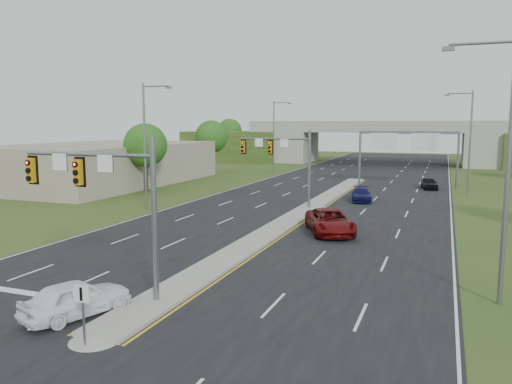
{
  "coord_description": "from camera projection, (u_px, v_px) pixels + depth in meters",
  "views": [
    {
      "loc": [
        11.08,
        -17.4,
        7.48
      ],
      "look_at": [
        -0.61,
        13.43,
        3.0
      ],
      "focal_mm": 35.0,
      "sensor_mm": 36.0,
      "label": 1
    }
  ],
  "objects": [
    {
      "name": "ground",
      "position": [
        157.0,
        303.0,
        21.02
      ],
      "size": [
        240.0,
        240.0,
        0.0
      ],
      "primitive_type": "plane",
      "color": "#2B4518",
      "rests_on": "ground"
    },
    {
      "name": "road",
      "position": [
        333.0,
        195.0,
        53.45
      ],
      "size": [
        24.0,
        160.0,
        0.02
      ],
      "primitive_type": "cube",
      "color": "black",
      "rests_on": "ground"
    },
    {
      "name": "median",
      "position": [
        303.0,
        212.0,
        42.32
      ],
      "size": [
        2.0,
        54.0,
        0.16
      ],
      "primitive_type": "cube",
      "color": "gray",
      "rests_on": "road"
    },
    {
      "name": "median_nose",
      "position": [
        95.0,
        339.0,
        17.3
      ],
      "size": [
        2.0,
        2.0,
        0.16
      ],
      "primitive_type": "cone",
      "color": "gray",
      "rests_on": "road"
    },
    {
      "name": "lane_markings",
      "position": [
        313.0,
        202.0,
        48.02
      ],
      "size": [
        23.72,
        160.0,
        0.01
      ],
      "color": "gold",
      "rests_on": "road"
    },
    {
      "name": "signal_mast_near",
      "position": [
        107.0,
        190.0,
        21.11
      ],
      "size": [
        6.62,
        0.6,
        7.0
      ],
      "color": "slate",
      "rests_on": "ground"
    },
    {
      "name": "signal_mast_far",
      "position": [
        284.0,
        156.0,
        44.27
      ],
      "size": [
        6.62,
        0.6,
        7.0
      ],
      "color": "slate",
      "rests_on": "ground"
    },
    {
      "name": "keep_right_sign",
      "position": [
        82.0,
        305.0,
        16.62
      ],
      "size": [
        0.6,
        0.13,
        2.2
      ],
      "color": "slate",
      "rests_on": "ground"
    },
    {
      "name": "sign_gantry",
      "position": [
        406.0,
        143.0,
        59.58
      ],
      "size": [
        11.58,
        0.44,
        6.67
      ],
      "color": "slate",
      "rests_on": "ground"
    },
    {
      "name": "overpass",
      "position": [
        383.0,
        145.0,
        94.66
      ],
      "size": [
        80.0,
        14.0,
        8.1
      ],
      "color": "gray",
      "rests_on": "ground"
    },
    {
      "name": "lightpole_l_mid",
      "position": [
        147.0,
        140.0,
        43.4
      ],
      "size": [
        2.85,
        0.25,
        11.0
      ],
      "color": "slate",
      "rests_on": "ground"
    },
    {
      "name": "lightpole_l_far",
      "position": [
        275.0,
        133.0,
        75.83
      ],
      "size": [
        2.85,
        0.25,
        11.0
      ],
      "color": "slate",
      "rests_on": "ground"
    },
    {
      "name": "lightpole_r_near",
      "position": [
        503.0,
        159.0,
        20.16
      ],
      "size": [
        2.85,
        0.25,
        11.0
      ],
      "color": "slate",
      "rests_on": "ground"
    },
    {
      "name": "lightpole_r_far",
      "position": [
        468.0,
        137.0,
        52.59
      ],
      "size": [
        2.85,
        0.25,
        11.0
      ],
      "color": "slate",
      "rests_on": "ground"
    },
    {
      "name": "tree_l_near",
      "position": [
        145.0,
        145.0,
        55.15
      ],
      "size": [
        4.8,
        4.8,
        7.6
      ],
      "color": "#382316",
      "rests_on": "ground"
    },
    {
      "name": "tree_l_mid",
      "position": [
        211.0,
        137.0,
        79.67
      ],
      "size": [
        5.2,
        5.2,
        8.12
      ],
      "color": "#382316",
      "rests_on": "ground"
    },
    {
      "name": "tree_back_a",
      "position": [
        230.0,
        131.0,
        120.68
      ],
      "size": [
        6.0,
        6.0,
        8.85
      ],
      "color": "#382316",
      "rests_on": "ground"
    },
    {
      "name": "tree_back_b",
      "position": [
        285.0,
        133.0,
        115.8
      ],
      "size": [
        5.6,
        5.6,
        8.32
      ],
      "color": "#382316",
      "rests_on": "ground"
    },
    {
      "name": "commercial_building",
      "position": [
        101.0,
        164.0,
        63.65
      ],
      "size": [
        18.0,
        30.0,
        5.0
      ],
      "primitive_type": "cube",
      "color": "gray",
      "rests_on": "ground"
    },
    {
      "name": "car_white",
      "position": [
        77.0,
        298.0,
        19.48
      ],
      "size": [
        3.12,
        4.62,
        1.46
      ],
      "primitive_type": "imported",
      "rotation": [
        0.0,
        0.0,
        2.78
      ],
      "color": "white",
      "rests_on": "road"
    },
    {
      "name": "car_far_a",
      "position": [
        330.0,
        221.0,
        34.37
      ],
      "size": [
        4.89,
        6.51,
        1.64
      ],
      "primitive_type": "imported",
      "rotation": [
        0.0,
        0.0,
        0.42
      ],
      "color": "#62090A",
      "rests_on": "road"
    },
    {
      "name": "car_far_b",
      "position": [
        361.0,
        195.0,
        48.74
      ],
      "size": [
        2.62,
        4.7,
        1.29
      ],
      "primitive_type": "imported",
      "rotation": [
        0.0,
        0.0,
        0.19
      ],
      "color": "#0B0A41",
      "rests_on": "road"
    },
    {
      "name": "car_far_c",
      "position": [
        429.0,
        183.0,
        57.93
      ],
      "size": [
        2.22,
        4.14,
        1.34
      ],
      "primitive_type": "imported",
      "rotation": [
        0.0,
        0.0,
        0.17
      ],
      "color": "black",
      "rests_on": "road"
    }
  ]
}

